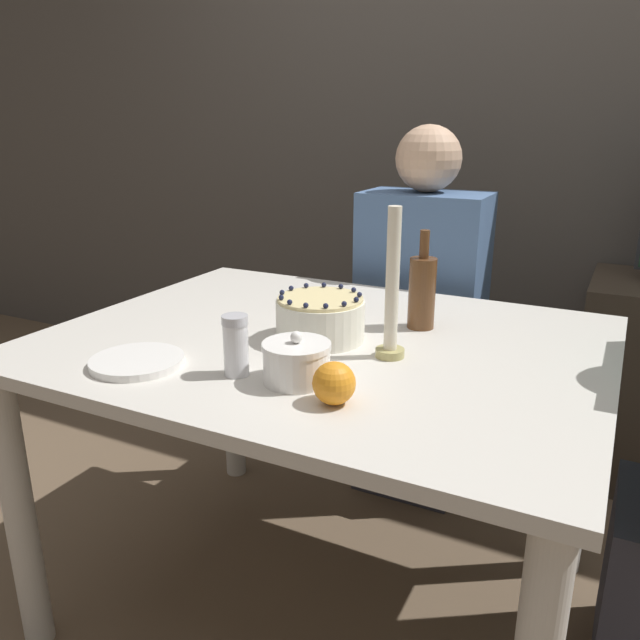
# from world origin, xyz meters

# --- Properties ---
(ground_plane) EXTENTS (12.00, 12.00, 0.00)m
(ground_plane) POSITION_xyz_m (0.00, 0.00, 0.00)
(ground_plane) COLOR brown
(wall_behind) EXTENTS (8.00, 0.05, 2.60)m
(wall_behind) POSITION_xyz_m (0.00, 1.40, 1.30)
(wall_behind) COLOR #4C4742
(wall_behind) RESTS_ON ground_plane
(dining_table) EXTENTS (1.28, 1.00, 0.76)m
(dining_table) POSITION_xyz_m (0.00, 0.00, 0.64)
(dining_table) COLOR beige
(dining_table) RESTS_ON ground_plane
(cake) EXTENTS (0.21, 0.21, 0.11)m
(cake) POSITION_xyz_m (-0.00, -0.01, 0.81)
(cake) COLOR white
(cake) RESTS_ON dining_table
(sugar_bowl) EXTENTS (0.13, 0.13, 0.10)m
(sugar_bowl) POSITION_xyz_m (0.07, -0.26, 0.80)
(sugar_bowl) COLOR white
(sugar_bowl) RESTS_ON dining_table
(sugar_shaker) EXTENTS (0.05, 0.05, 0.13)m
(sugar_shaker) POSITION_xyz_m (-0.05, -0.28, 0.83)
(sugar_shaker) COLOR white
(sugar_shaker) RESTS_ON dining_table
(plate_stack) EXTENTS (0.20, 0.20, 0.02)m
(plate_stack) POSITION_xyz_m (-0.27, -0.33, 0.77)
(plate_stack) COLOR white
(plate_stack) RESTS_ON dining_table
(candle) EXTENTS (0.06, 0.06, 0.32)m
(candle) POSITION_xyz_m (0.19, -0.05, 0.90)
(candle) COLOR tan
(candle) RESTS_ON dining_table
(bottle) EXTENTS (0.07, 0.07, 0.24)m
(bottle) POSITION_xyz_m (0.18, 0.18, 0.86)
(bottle) COLOR brown
(bottle) RESTS_ON dining_table
(orange_fruit_0) EXTENTS (0.08, 0.08, 0.08)m
(orange_fruit_0) POSITION_xyz_m (0.18, -0.31, 0.80)
(orange_fruit_0) COLOR orange
(orange_fruit_0) RESTS_ON dining_table
(person_man_blue_shirt) EXTENTS (0.40, 0.34, 1.24)m
(person_man_blue_shirt) POSITION_xyz_m (0.02, 0.70, 0.54)
(person_man_blue_shirt) COLOR #2D2D38
(person_man_blue_shirt) RESTS_ON ground_plane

